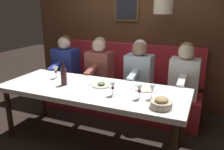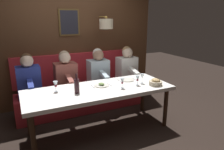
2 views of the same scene
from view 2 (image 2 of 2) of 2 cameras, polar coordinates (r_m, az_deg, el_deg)
ground_plane at (r=3.66m, az=-3.24°, el=-14.65°), size 12.00×12.00×0.00m
dining_table at (r=3.38m, az=-3.42°, el=-4.71°), size 0.90×2.35×0.74m
banquette_bench at (r=4.32m, az=-7.85°, el=-6.57°), size 0.52×2.55×0.45m
back_wall_panel at (r=4.58m, az=-10.55°, el=9.39°), size 0.59×3.75×2.90m
diner_nearest at (r=4.52m, az=4.05°, el=2.40°), size 0.60×0.40×0.79m
diner_near at (r=4.24m, az=-3.77°, el=1.51°), size 0.60×0.40×0.79m
diner_middle at (r=4.05m, az=-12.53°, el=0.48°), size 0.60×0.40×0.79m
diner_far at (r=3.96m, az=-21.75°, el=-0.61°), size 0.60×0.40×0.79m
place_setting_0 at (r=3.47m, az=-2.89°, el=-2.74°), size 0.24×0.32×0.05m
place_setting_1 at (r=3.77m, az=4.19°, el=-1.35°), size 0.24×0.31×0.01m
wine_glass_0 at (r=3.33m, az=2.80°, el=-1.68°), size 0.07×0.07×0.16m
wine_glass_1 at (r=3.29m, az=-15.08°, el=-2.46°), size 0.07×0.07×0.16m
wine_glass_2 at (r=3.50m, az=6.96°, el=-0.92°), size 0.07×0.07×0.16m
wine_glass_3 at (r=3.62m, az=8.18°, el=-0.42°), size 0.07×0.07×0.16m
wine_bottle at (r=3.16m, az=-9.56°, el=-2.87°), size 0.08×0.08×0.30m
bread_bowl at (r=3.56m, az=11.77°, el=-1.98°), size 0.22×0.22×0.12m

